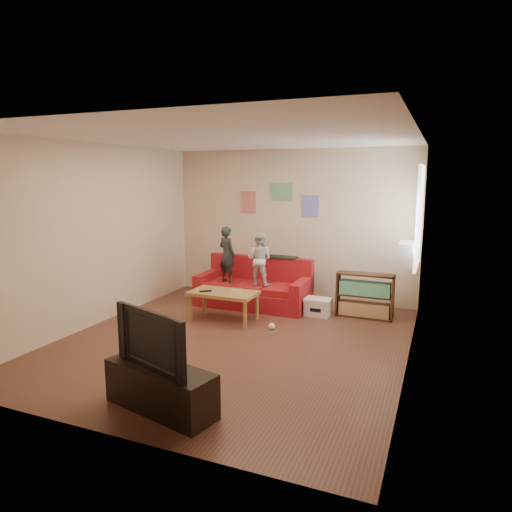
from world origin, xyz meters
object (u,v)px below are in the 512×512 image
at_px(television, 159,338).
at_px(file_box, 318,307).
at_px(tv_stand, 161,388).
at_px(child_b, 259,259).
at_px(bookshelf, 365,298).
at_px(child_a, 227,255).
at_px(coffee_table, 223,296).
at_px(sofa, 255,289).

bearing_deg(television, file_box, 99.50).
height_order(file_box, tv_stand, tv_stand).
bearing_deg(child_b, bookshelf, -174.71).
distance_m(child_a, bookshelf, 2.42).
relative_size(file_box, tv_stand, 0.35).
bearing_deg(coffee_table, child_a, 112.11).
xyz_separation_m(child_a, tv_stand, (1.01, -3.56, -0.67)).
height_order(child_a, coffee_table, child_a).
relative_size(child_b, file_box, 2.19).
bearing_deg(sofa, file_box, -9.44).
relative_size(child_a, coffee_table, 0.94).
height_order(sofa, coffee_table, sofa).
bearing_deg(television, child_a, 125.37).
distance_m(child_a, file_box, 1.80).
bearing_deg(child_a, coffee_table, 133.96).
distance_m(bookshelf, tv_stand, 3.96).
relative_size(tv_stand, television, 1.18).
bearing_deg(child_b, sofa, -48.53).
xyz_separation_m(sofa, tv_stand, (0.56, -3.72, -0.06)).
height_order(coffee_table, television, television).
xyz_separation_m(bookshelf, file_box, (-0.71, -0.20, -0.17)).
bearing_deg(tv_stand, television, -166.90).
xyz_separation_m(file_box, television, (-0.62, -3.53, 0.58)).
bearing_deg(file_box, bookshelf, 15.87).
relative_size(child_a, bookshelf, 1.10).
height_order(sofa, child_b, child_b).
distance_m(file_box, tv_stand, 3.58).
relative_size(child_b, bookshelf, 1.01).
bearing_deg(file_box, child_b, 178.29).
distance_m(child_b, tv_stand, 3.64).
relative_size(sofa, child_b, 2.14).
bearing_deg(sofa, bookshelf, 0.15).
xyz_separation_m(child_a, child_b, (0.60, 0.00, -0.04)).
bearing_deg(child_b, coffee_table, 72.47).
xyz_separation_m(sofa, file_box, (1.18, -0.20, -0.14)).
bearing_deg(bookshelf, television, -109.60).
bearing_deg(child_a, television, 127.76).
xyz_separation_m(sofa, bookshelf, (1.89, 0.00, 0.03)).
relative_size(sofa, tv_stand, 1.65).
xyz_separation_m(child_b, television, (0.41, -3.56, -0.13)).
relative_size(coffee_table, tv_stand, 0.88).
bearing_deg(bookshelf, coffee_table, -153.25).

